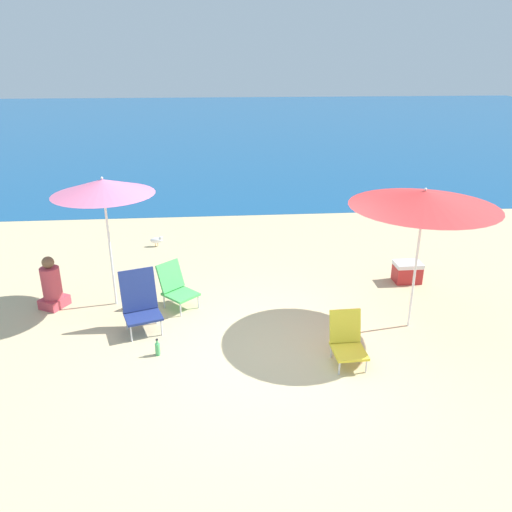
% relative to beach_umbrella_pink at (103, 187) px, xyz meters
% --- Properties ---
extents(ground_plane, '(60.00, 60.00, 0.00)m').
position_rel_beach_umbrella_pink_xyz_m(ground_plane, '(2.44, -1.74, -1.98)').
color(ground_plane, '#C6B284').
extents(sea_water, '(60.00, 40.00, 0.01)m').
position_rel_beach_umbrella_pink_xyz_m(sea_water, '(2.44, 24.74, -1.98)').
color(sea_water, navy).
rests_on(sea_water, ground).
extents(beach_umbrella_pink, '(1.56, 1.56, 2.14)m').
position_rel_beach_umbrella_pink_xyz_m(beach_umbrella_pink, '(0.00, 0.00, 0.00)').
color(beach_umbrella_pink, white).
rests_on(beach_umbrella_pink, ground).
extents(beach_umbrella_red, '(2.07, 2.07, 2.15)m').
position_rel_beach_umbrella_pink_xyz_m(beach_umbrella_red, '(4.57, -1.13, 0.02)').
color(beach_umbrella_red, white).
rests_on(beach_umbrella_red, ground).
extents(beach_chair_green, '(0.72, 0.72, 0.73)m').
position_rel_beach_umbrella_pink_xyz_m(beach_chair_green, '(1.01, -0.16, -1.62)').
color(beach_chair_green, silver).
rests_on(beach_chair_green, ground).
extents(beach_chair_navy, '(0.66, 0.67, 0.91)m').
position_rel_beach_umbrella_pink_xyz_m(beach_chair_navy, '(0.54, -0.86, -1.52)').
color(beach_chair_navy, silver).
rests_on(beach_chair_navy, ground).
extents(beach_chair_yellow, '(0.44, 0.56, 0.68)m').
position_rel_beach_umbrella_pink_xyz_m(beach_chair_yellow, '(3.38, -1.95, -1.66)').
color(beach_chair_yellow, silver).
rests_on(beach_chair_yellow, ground).
extents(person_seated_near, '(0.48, 0.51, 0.88)m').
position_rel_beach_umbrella_pink_xyz_m(person_seated_near, '(-0.99, -0.01, -1.62)').
color(person_seated_near, '#BF3F4C').
rests_on(person_seated_near, ground).
extents(water_bottle, '(0.07, 0.07, 0.25)m').
position_rel_beach_umbrella_pink_xyz_m(water_bottle, '(0.84, -1.61, -1.88)').
color(water_bottle, '#4CB266').
rests_on(water_bottle, ground).
extents(cooler_box, '(0.48, 0.35, 0.38)m').
position_rel_beach_umbrella_pink_xyz_m(cooler_box, '(5.12, 0.44, -1.79)').
color(cooler_box, '#B72828').
rests_on(cooler_box, ground).
extents(seagull, '(0.27, 0.11, 0.23)m').
position_rel_beach_umbrella_pink_xyz_m(seagull, '(0.41, 2.67, -1.84)').
color(seagull, gold).
rests_on(seagull, ground).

